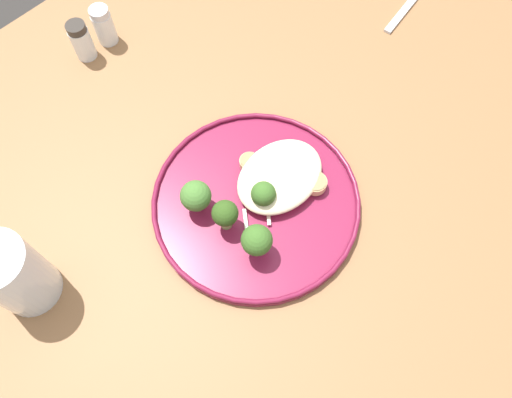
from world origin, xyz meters
TOP-DOWN VIEW (x-y plane):
  - ground at (0.00, 0.00)m, footprint 6.00×6.00m
  - wooden_dining_table at (0.00, 0.00)m, footprint 1.40×1.00m
  - dinner_plate at (0.01, 0.03)m, footprint 0.29×0.29m
  - noodle_bed at (-0.04, 0.03)m, footprint 0.13×0.10m
  - seared_scallop_tiny_bay at (-0.08, 0.02)m, footprint 0.03×0.03m
  - seared_scallop_rear_pale at (-0.05, 0.03)m, footprint 0.03×0.03m
  - seared_scallop_tilted_round at (-0.03, -0.02)m, footprint 0.03×0.03m
  - seared_scallop_left_edge at (-0.00, 0.03)m, footprint 0.03×0.03m
  - seared_scallop_right_edge at (-0.07, 0.07)m, footprint 0.03×0.03m
  - broccoli_floret_right_tilted at (0.06, 0.02)m, footprint 0.04×0.04m
  - broccoli_floret_split_head at (0.00, 0.04)m, footprint 0.03×0.03m
  - broccoli_floret_rear_charred at (0.07, -0.02)m, footprint 0.04×0.04m
  - broccoli_floret_center_pile at (0.06, 0.08)m, footprint 0.04×0.04m
  - onion_sliver_curled_piece at (0.04, 0.04)m, footprint 0.03×0.03m
  - onion_sliver_pale_crescent at (-0.00, 0.05)m, footprint 0.04×0.05m
  - water_glass at (0.30, -0.09)m, footprint 0.08×0.08m
  - salt_shaker at (-0.04, -0.35)m, footprint 0.03×0.03m
  - pepper_shaker at (0.01, -0.35)m, footprint 0.03×0.03m

SIDE VIEW (x-z plane):
  - ground at x=0.00m, z-range 0.00..0.00m
  - wooden_dining_table at x=0.00m, z-range 0.29..1.03m
  - dinner_plate at x=0.01m, z-range 0.74..0.76m
  - onion_sliver_curled_piece at x=0.04m, z-range 0.75..0.76m
  - onion_sliver_pale_crescent at x=0.00m, z-range 0.75..0.76m
  - seared_scallop_left_edge at x=0.00m, z-range 0.75..0.77m
  - seared_scallop_rear_pale at x=-0.05m, z-range 0.75..0.77m
  - seared_scallop_tilted_round at x=-0.03m, z-range 0.75..0.77m
  - seared_scallop_right_edge at x=-0.07m, z-range 0.75..0.77m
  - seared_scallop_tiny_bay at x=-0.08m, z-range 0.75..0.77m
  - noodle_bed at x=-0.04m, z-range 0.75..0.78m
  - salt_shaker at x=-0.04m, z-range 0.74..0.81m
  - pepper_shaker at x=0.01m, z-range 0.74..0.81m
  - broccoli_floret_split_head at x=0.00m, z-range 0.75..0.80m
  - broccoli_floret_rear_charred at x=0.07m, z-range 0.76..0.81m
  - broccoli_floret_right_tilted at x=0.06m, z-range 0.76..0.81m
  - broccoli_floret_center_pile at x=0.06m, z-range 0.76..0.82m
  - water_glass at x=0.30m, z-range 0.73..0.85m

